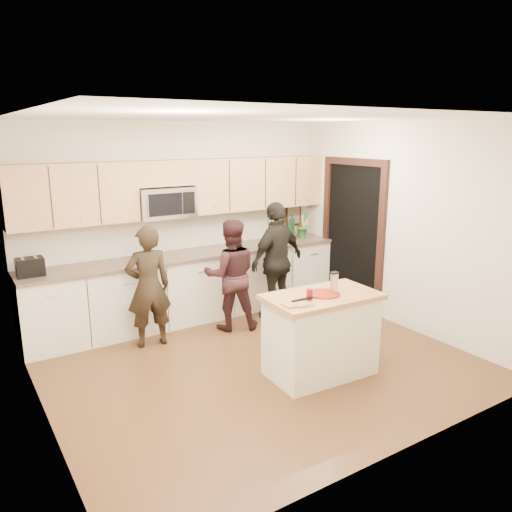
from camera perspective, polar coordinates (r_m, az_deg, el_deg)
floor at (r=5.81m, az=0.25°, el=-12.05°), size 4.50×4.50×0.00m
room_shell at (r=5.29m, az=0.27°, el=5.06°), size 4.52×4.02×2.71m
back_cabinetry at (r=7.02m, az=-7.25°, el=-3.40°), size 4.50×0.66×0.94m
upper_cabinetry at (r=6.89m, az=-7.87°, el=7.91°), size 4.50×0.33×0.75m
microwave at (r=6.75m, az=-10.34°, el=6.04°), size 0.76×0.41×0.40m
doorway at (r=7.46m, az=10.99°, el=2.91°), size 0.06×1.25×2.20m
framed_picture at (r=8.07m, az=4.28°, el=4.82°), size 0.30×0.03×0.38m
dish_towel at (r=6.43m, az=-14.27°, el=-2.28°), size 0.34×0.60×0.48m
island at (r=5.43m, az=7.42°, el=-8.86°), size 1.23×0.76×0.90m
red_plate at (r=5.27m, az=7.78°, el=-4.30°), size 0.34×0.34×0.02m
box_grater at (r=5.27m, az=8.92°, el=-2.96°), size 0.08×0.06×0.22m
drink_glass at (r=5.10m, az=6.13°, el=-4.36°), size 0.07×0.07×0.11m
cutting_board at (r=4.93m, az=4.42°, el=-5.48°), size 0.24×0.17×0.02m
tongs at (r=5.01m, az=5.33°, el=-4.95°), size 0.25×0.04×0.02m
knife at (r=4.88m, az=5.80°, el=-5.56°), size 0.20×0.03×0.01m
toaster at (r=6.29m, az=-24.42°, el=-1.14°), size 0.30×0.21×0.22m
bottle_cluster at (r=7.78m, az=4.27°, el=3.21°), size 0.43×0.25×0.37m
orchid at (r=7.89m, az=5.38°, el=3.60°), size 0.29×0.28×0.41m
woman_left at (r=6.14m, az=-12.20°, el=-3.46°), size 0.58×0.41×1.49m
woman_center at (r=6.54m, az=-2.89°, el=-2.18°), size 0.87×0.79×1.47m
woman_right at (r=6.92m, az=2.41°, el=-0.56°), size 1.03×0.61×1.64m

